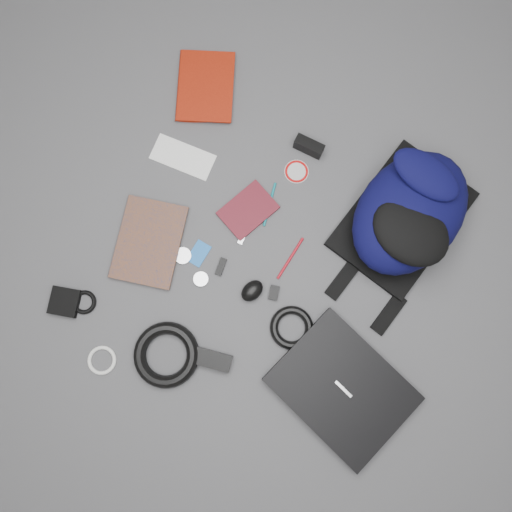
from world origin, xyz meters
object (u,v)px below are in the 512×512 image
at_px(laptop, 342,388).
at_px(comic_book, 119,236).
at_px(textbook_red, 178,86).
at_px(power_brick, 211,359).
at_px(compact_camera, 309,147).
at_px(mouse, 252,291).
at_px(dvd_case, 248,210).
at_px(pouch, 65,302).
at_px(backpack, 410,213).

relative_size(laptop, comic_book, 1.42).
distance_m(textbook_red, power_brick, 0.91).
relative_size(compact_camera, power_brick, 0.78).
bearing_deg(mouse, power_brick, -75.24).
relative_size(comic_book, compact_camera, 2.83).
bearing_deg(dvd_case, compact_camera, 95.48).
distance_m(comic_book, pouch, 0.27).
xyz_separation_m(backpack, pouch, (-0.84, -0.71, -0.09)).
bearing_deg(pouch, compact_camera, 59.39).
height_order(backpack, laptop, backpack).
bearing_deg(backpack, comic_book, -138.84).
distance_m(mouse, pouch, 0.59).
bearing_deg(compact_camera, mouse, -84.77).
relative_size(textbook_red, dvd_case, 1.46).
xyz_separation_m(laptop, textbook_red, (-0.91, 0.65, -0.01)).
distance_m(laptop, power_brick, 0.41).
bearing_deg(comic_book, laptop, -22.03).
xyz_separation_m(mouse, pouch, (-0.51, -0.29, -0.01)).
height_order(textbook_red, compact_camera, compact_camera).
bearing_deg(pouch, power_brick, 5.44).
height_order(dvd_case, mouse, mouse).
xyz_separation_m(backpack, mouse, (-0.33, -0.42, -0.08)).
height_order(backpack, compact_camera, backpack).
bearing_deg(laptop, comic_book, -169.84).
bearing_deg(mouse, dvd_case, 138.70).
xyz_separation_m(textbook_red, mouse, (0.53, -0.51, 0.01)).
distance_m(backpack, pouch, 1.11).
relative_size(mouse, pouch, 0.88).
height_order(backpack, dvd_case, backpack).
relative_size(textbook_red, compact_camera, 2.59).
bearing_deg(dvd_case, laptop, -13.51).
bearing_deg(dvd_case, backpack, 45.66).
distance_m(backpack, comic_book, 0.92).
bearing_deg(comic_book, backpack, 15.43).
xyz_separation_m(textbook_red, compact_camera, (0.49, -0.00, 0.01)).
bearing_deg(power_brick, dvd_case, 91.92).
height_order(mouse, power_brick, mouse).
distance_m(power_brick, pouch, 0.50).
relative_size(laptop, dvd_case, 2.27).
distance_m(comic_book, compact_camera, 0.68).
distance_m(textbook_red, dvd_case, 0.49).
bearing_deg(dvd_case, comic_book, -119.21).
relative_size(backpack, pouch, 5.37).
relative_size(backpack, laptop, 1.22).
relative_size(laptop, compact_camera, 4.02).
bearing_deg(laptop, compact_camera, 140.88).
distance_m(backpack, power_brick, 0.76).
distance_m(laptop, comic_book, 0.85).
bearing_deg(textbook_red, compact_camera, -23.87).
distance_m(laptop, dvd_case, 0.63).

